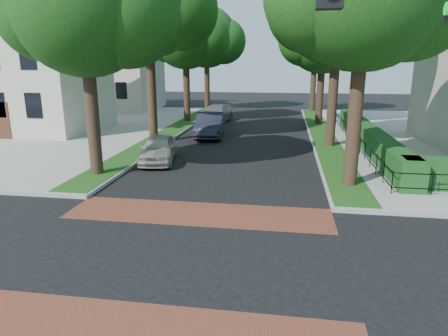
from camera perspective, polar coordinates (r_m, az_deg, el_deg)
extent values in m
plane|color=black|center=(10.90, -7.26, -12.59)|extent=(120.00, 120.00, 0.00)
cube|color=gray|center=(36.33, -29.37, 5.18)|extent=(30.00, 30.00, 0.15)
cube|color=brown|center=(13.72, -3.62, -6.52)|extent=(9.00, 2.20, 0.01)
cube|color=#214614|center=(28.90, 13.83, 4.80)|extent=(1.60, 29.80, 0.02)
cube|color=#214614|center=(29.92, -7.32, 5.44)|extent=(1.60, 29.80, 0.02)
cylinder|color=black|center=(16.54, 18.44, 10.05)|extent=(0.56, 0.56, 7.35)
cylinder|color=black|center=(24.44, 15.43, 12.01)|extent=(0.56, 0.56, 7.70)
sphere|color=black|center=(24.62, 16.13, 21.49)|extent=(6.60, 6.60, 6.60)
sphere|color=black|center=(25.13, 20.34, 20.11)|extent=(4.95, 4.95, 4.95)
sphere|color=black|center=(24.25, 11.99, 21.13)|extent=(4.62, 4.62, 4.62)
cylinder|color=black|center=(33.42, 13.66, 11.85)|extent=(0.56, 0.56, 6.65)
sphere|color=black|center=(33.44, 14.04, 17.87)|extent=(5.80, 5.80, 5.80)
sphere|color=black|center=(33.89, 16.76, 16.96)|extent=(4.35, 4.35, 4.35)
sphere|color=black|center=(33.14, 11.42, 17.52)|extent=(4.06, 4.06, 4.06)
sphere|color=black|center=(34.92, 14.05, 18.54)|extent=(3.77, 3.77, 3.77)
cylinder|color=black|center=(42.38, 12.69, 12.70)|extent=(0.56, 0.56, 7.00)
sphere|color=black|center=(42.42, 12.99, 17.69)|extent=(6.00, 6.00, 6.00)
sphere|color=black|center=(42.84, 15.23, 16.99)|extent=(4.50, 4.50, 4.50)
sphere|color=black|center=(42.14, 10.85, 17.41)|extent=(4.20, 4.20, 4.20)
sphere|color=black|center=(43.95, 13.02, 18.23)|extent=(3.90, 3.90, 3.90)
cylinder|color=black|center=(18.31, -18.50, 9.89)|extent=(0.56, 0.56, 7.00)
sphere|color=black|center=(18.41, -19.51, 21.41)|extent=(6.00, 6.00, 6.00)
sphere|color=black|center=(17.95, -13.94, 20.70)|extent=(4.50, 4.50, 4.50)
sphere|color=black|center=(18.92, -23.99, 19.89)|extent=(4.20, 4.20, 4.20)
cylinder|color=black|center=(25.66, -10.39, 12.79)|extent=(0.56, 0.56, 8.05)
sphere|color=black|center=(25.87, -10.86, 22.24)|extent=(6.40, 6.40, 6.40)
sphere|color=black|center=(25.60, -6.58, 21.58)|extent=(4.80, 4.80, 4.80)
sphere|color=black|center=(26.21, -14.52, 21.29)|extent=(4.48, 4.48, 4.48)
cylinder|color=black|center=(34.32, -5.40, 12.44)|extent=(0.56, 0.56, 6.86)
sphere|color=black|center=(34.36, -5.55, 18.49)|extent=(5.60, 5.60, 5.60)
sphere|color=black|center=(34.29, -2.78, 17.88)|extent=(4.20, 4.20, 4.20)
sphere|color=black|center=(34.51, -7.99, 17.90)|extent=(3.92, 3.92, 3.92)
sphere|color=black|center=(35.73, -4.83, 19.17)|extent=(3.64, 3.64, 3.64)
cylinder|color=black|center=(43.09, -2.45, 13.16)|extent=(0.56, 0.56, 7.14)
sphere|color=black|center=(43.15, -2.50, 18.17)|extent=(6.20, 6.20, 6.20)
sphere|color=black|center=(43.13, -0.08, 17.66)|extent=(4.65, 4.65, 4.65)
sphere|color=black|center=(43.26, -4.67, 17.73)|extent=(4.34, 4.34, 4.34)
sphere|color=black|center=(44.68, -1.97, 18.71)|extent=(4.03, 4.03, 4.03)
cube|color=#17441B|center=(25.13, 19.92, 4.24)|extent=(1.00, 18.00, 1.20)
cube|color=beige|center=(32.87, -25.57, 10.66)|extent=(9.00, 8.00, 6.50)
cube|color=brown|center=(30.23, -23.96, 20.27)|extent=(0.80, 0.80, 3.64)
cube|color=beige|center=(45.17, -15.55, 12.32)|extent=(9.00, 8.00, 6.50)
cube|color=brown|center=(42.76, -13.46, 19.15)|extent=(0.80, 0.80, 3.64)
cylinder|color=#0CB226|center=(6.78, 29.29, 19.25)|extent=(0.05, 0.18, 0.18)
imported|color=#ADAB9C|center=(20.83, -9.34, 2.78)|extent=(2.32, 4.36, 1.41)
imported|color=#222433|center=(27.67, -1.99, 6.22)|extent=(2.25, 5.25, 1.68)
imported|color=slate|center=(34.47, -1.17, 7.76)|extent=(2.63, 5.27, 1.47)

